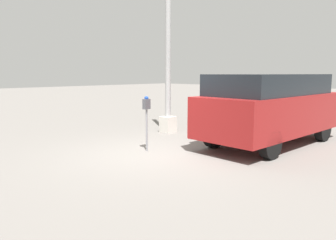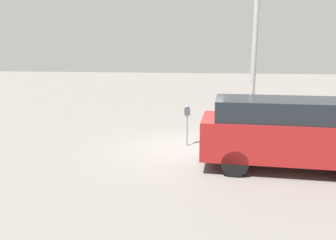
{
  "view_description": "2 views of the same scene",
  "coord_description": "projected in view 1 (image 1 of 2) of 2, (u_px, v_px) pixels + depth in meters",
  "views": [
    {
      "loc": [
        -5.55,
        -5.89,
        2.02
      ],
      "look_at": [
        -0.44,
        -0.88,
        0.99
      ],
      "focal_mm": 35.0,
      "sensor_mm": 36.0,
      "label": 1
    },
    {
      "loc": [
        0.92,
        -10.74,
        3.26
      ],
      "look_at": [
        -0.47,
        -0.83,
        1.16
      ],
      "focal_mm": 35.0,
      "sensor_mm": 36.0,
      "label": 2
    }
  ],
  "objects": [
    {
      "name": "parked_van",
      "position": [
        271.0,
        106.0,
        9.21
      ],
      "size": [
        4.98,
        2.11,
        1.99
      ],
      "rotation": [
        0.0,
        0.0,
        -0.04
      ],
      "color": "maroon",
      "rests_on": "ground"
    },
    {
      "name": "parking_meter_far",
      "position": [
        261.0,
        100.0,
        12.61
      ],
      "size": [
        0.21,
        0.14,
        1.36
      ],
      "rotation": [
        0.0,
        0.0,
        0.14
      ],
      "color": "gray",
      "rests_on": "ground"
    },
    {
      "name": "parking_meter_near",
      "position": [
        147.0,
        111.0,
        8.41
      ],
      "size": [
        0.21,
        0.14,
        1.44
      ],
      "rotation": [
        0.0,
        0.0,
        0.14
      ],
      "color": "gray",
      "rests_on": "ground"
    },
    {
      "name": "ground_plane",
      "position": [
        156.0,
        153.0,
        8.29
      ],
      "size": [
        80.0,
        80.0,
        0.0
      ],
      "primitive_type": "plane",
      "color": "slate"
    },
    {
      "name": "fire_hydrant",
      "position": [
        256.0,
        114.0,
        13.29
      ],
      "size": [
        0.19,
        0.19,
        0.76
      ],
      "color": "red",
      "rests_on": "ground"
    },
    {
      "name": "lamp_post",
      "position": [
        168.0,
        67.0,
        10.94
      ],
      "size": [
        0.44,
        0.44,
        6.03
      ],
      "color": "beige",
      "rests_on": "ground"
    }
  ]
}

